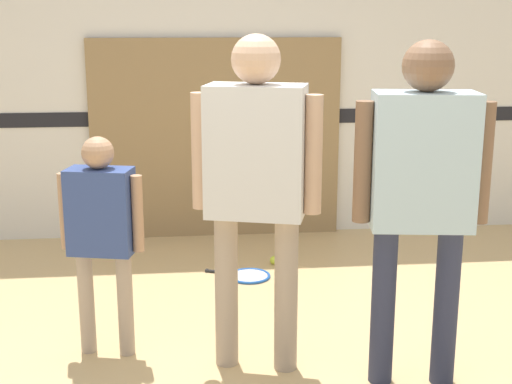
{
  "coord_description": "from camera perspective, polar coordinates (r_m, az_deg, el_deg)",
  "views": [
    {
      "loc": [
        -0.26,
        -3.43,
        1.85
      ],
      "look_at": [
        0.1,
        0.1,
        0.98
      ],
      "focal_mm": 50.0,
      "sensor_mm": 36.0,
      "label": 1
    }
  ],
  "objects": [
    {
      "name": "person_student_left",
      "position": [
        3.96,
        -12.26,
        -2.41
      ],
      "size": [
        0.46,
        0.27,
        1.24
      ],
      "rotation": [
        0.0,
        0.0,
        -0.23
      ],
      "color": "tan",
      "rests_on": "ground_plane"
    },
    {
      "name": "wall_back",
      "position": [
        6.04,
        -3.45,
        11.38
      ],
      "size": [
        16.0,
        0.07,
        3.2
      ],
      "color": "silver",
      "rests_on": "ground_plane"
    },
    {
      "name": "tennis_ball_by_spare_racket",
      "position": [
        5.5,
        1.46,
        -5.48
      ],
      "size": [
        0.07,
        0.07,
        0.07
      ],
      "primitive_type": "sphere",
      "color": "#CCE038",
      "rests_on": "ground_plane"
    },
    {
      "name": "wall_panel",
      "position": [
        6.06,
        -3.2,
        4.24
      ],
      "size": [
        2.11,
        0.05,
        1.69
      ],
      "color": "#93754C",
      "rests_on": "ground_plane"
    },
    {
      "name": "ground_plane",
      "position": [
        3.91,
        -1.38,
        -14.43
      ],
      "size": [
        16.0,
        16.0,
        0.0
      ],
      "primitive_type": "plane",
      "color": "tan"
    },
    {
      "name": "person_instructor",
      "position": [
        3.64,
        0.0,
        1.86
      ],
      "size": [
        0.65,
        0.4,
        1.77
      ],
      "rotation": [
        0.0,
        0.0,
        -0.28
      ],
      "color": "tan",
      "rests_on": "ground_plane"
    },
    {
      "name": "racket_spare_on_floor",
      "position": [
        5.25,
        -0.69,
        -6.71
      ],
      "size": [
        0.53,
        0.41,
        0.03
      ],
      "rotation": [
        0.0,
        0.0,
        2.71
      ],
      "color": "blue",
      "rests_on": "ground_plane"
    },
    {
      "name": "person_student_right",
      "position": [
        3.56,
        13.12,
        1.01
      ],
      "size": [
        0.66,
        0.33,
        1.75
      ],
      "rotation": [
        0.0,
        0.0,
        3.0
      ],
      "color": "#2D334C",
      "rests_on": "ground_plane"
    }
  ]
}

